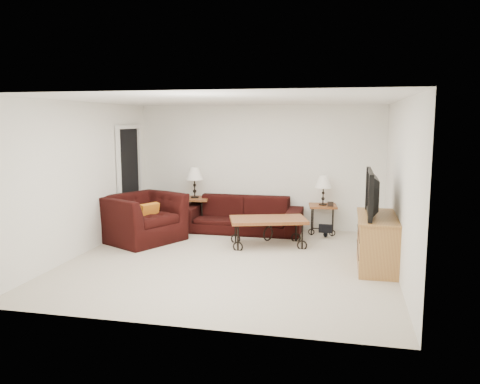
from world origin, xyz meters
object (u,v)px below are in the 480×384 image
lamp_right (323,190)px  side_table_left (195,212)px  armchair (142,218)px  backpack (326,225)px  lamp_left (195,183)px  side_table_right (322,219)px  coffee_table (268,232)px  tv_stand (377,242)px  sofa (242,215)px  television (378,193)px

lamp_right → side_table_left: bearing=180.0°
armchair → backpack: (3.27, 1.00, -0.18)m
lamp_left → lamp_right: lamp_left is taller
side_table_right → coffee_table: bearing=-127.8°
lamp_left → armchair: bearing=-114.3°
tv_stand → lamp_right: bearing=114.0°
sofa → lamp_right: lamp_right is taller
tv_stand → backpack: bearing=115.7°
side_table_right → backpack: (0.08, -0.31, -0.04)m
sofa → side_table_left: bearing=170.1°
sofa → side_table_left: 1.05m
side_table_left → television: television is taller
armchair → television: (4.08, -0.73, 0.70)m
sofa → side_table_left: sofa is taller
lamp_left → side_table_left: bearing=0.0°
side_table_left → backpack: side_table_left is taller
sofa → television: size_ratio=2.01×
sofa → lamp_left: lamp_left is taller
lamp_right → side_table_right: bearing=0.0°
side_table_left → side_table_right: size_ratio=1.09×
coffee_table → lamp_right: bearing=52.2°
side_table_left → lamp_left: size_ratio=1.00×
lamp_right → television: television is taller
side_table_right → armchair: (-3.20, -1.31, 0.14)m
side_table_right → tv_stand: 2.23m
side_table_right → armchair: size_ratio=0.43×
side_table_right → lamp_left: (-2.61, 0.00, 0.65)m
lamp_left → sofa: bearing=-9.9°
side_table_left → backpack: 2.70m
sofa → coffee_table: 1.19m
lamp_right → sofa: bearing=-173.5°
sofa → television: bearing=-37.0°
backpack → lamp_right: bearing=128.8°
side_table_left → lamp_left: 0.62m
lamp_right → lamp_left: bearing=180.0°
sofa → side_table_right: sofa is taller
side_table_left → armchair: 1.44m
side_table_left → side_table_right: (2.61, 0.00, -0.03)m
television → lamp_left: bearing=-120.2°
side_table_left → tv_stand: size_ratio=0.47×
sofa → television: 3.18m
coffee_table → tv_stand: tv_stand is taller
side_table_left → lamp_right: size_ratio=1.09×
sofa → side_table_right: bearing=6.5°
television → backpack: (-0.81, 1.73, -0.89)m
tv_stand → side_table_right: bearing=114.0°
coffee_table → backpack: 1.28m
coffee_table → armchair: 2.32m
lamp_right → armchair: 3.48m
coffee_table → backpack: bearing=41.1°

